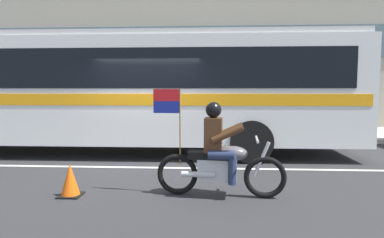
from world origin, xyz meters
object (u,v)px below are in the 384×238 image
(motorcycle_with_rider, at_px, (219,157))
(fire_hydrant, at_px, (67,123))
(transit_bus, at_px, (119,85))
(traffic_cone, at_px, (70,181))

(motorcycle_with_rider, height_order, fire_hydrant, motorcycle_with_rider)
(transit_bus, xyz_separation_m, fire_hydrant, (-2.86, 3.10, -1.37))
(transit_bus, relative_size, traffic_cone, 23.29)
(fire_hydrant, bearing_deg, transit_bus, -47.34)
(fire_hydrant, distance_m, traffic_cone, 7.66)
(motorcycle_with_rider, height_order, traffic_cone, motorcycle_with_rider)
(transit_bus, bearing_deg, fire_hydrant, 132.66)
(fire_hydrant, xyz_separation_m, traffic_cone, (3.08, -7.01, -0.26))
(transit_bus, height_order, motorcycle_with_rider, transit_bus)
(traffic_cone, bearing_deg, transit_bus, 93.31)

